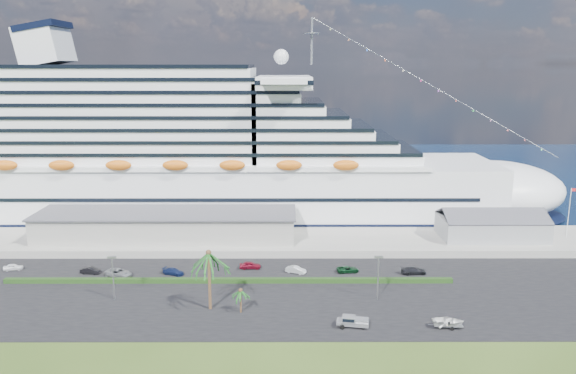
{
  "coord_description": "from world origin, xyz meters",
  "views": [
    {
      "loc": [
        3.48,
        -87.64,
        42.15
      ],
      "look_at": [
        3.71,
        30.0,
        16.3
      ],
      "focal_mm": 35.0,
      "sensor_mm": 36.0,
      "label": 1
    }
  ],
  "objects_px": {
    "parked_car_3": "(173,271)",
    "boat_trailer": "(448,322)",
    "pickup_truck": "(352,321)",
    "cruise_ship": "(196,159)"
  },
  "relations": [
    {
      "from": "parked_car_3",
      "to": "cruise_ship",
      "type": "bearing_deg",
      "value": 25.47
    },
    {
      "from": "parked_car_3",
      "to": "pickup_truck",
      "type": "height_order",
      "value": "pickup_truck"
    },
    {
      "from": "boat_trailer",
      "to": "cruise_ship",
      "type": "bearing_deg",
      "value": 127.22
    },
    {
      "from": "cruise_ship",
      "to": "parked_car_3",
      "type": "distance_m",
      "value": 46.52
    },
    {
      "from": "cruise_ship",
      "to": "pickup_truck",
      "type": "distance_m",
      "value": 77.5
    },
    {
      "from": "pickup_truck",
      "to": "parked_car_3",
      "type": "bearing_deg",
      "value": 145.38
    },
    {
      "from": "parked_car_3",
      "to": "pickup_truck",
      "type": "relative_size",
      "value": 0.82
    },
    {
      "from": "cruise_ship",
      "to": "pickup_truck",
      "type": "height_order",
      "value": "cruise_ship"
    },
    {
      "from": "parked_car_3",
      "to": "boat_trailer",
      "type": "xyz_separation_m",
      "value": [
        49.4,
        -23.78,
        0.45
      ]
    },
    {
      "from": "pickup_truck",
      "to": "boat_trailer",
      "type": "distance_m",
      "value": 15.58
    }
  ]
}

